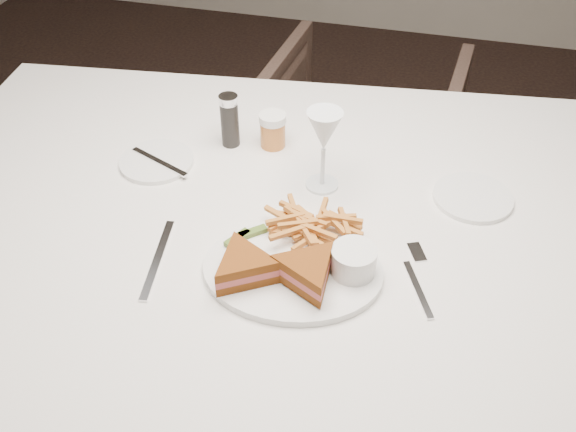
% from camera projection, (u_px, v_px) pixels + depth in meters
% --- Properties ---
extents(ground, '(5.00, 5.00, 0.00)m').
position_uv_depth(ground, '(322.00, 410.00, 1.78)').
color(ground, black).
rests_on(ground, ground).
extents(table, '(1.75, 1.28, 0.75)m').
position_uv_depth(table, '(293.00, 341.00, 1.49)').
color(table, silver).
rests_on(table, ground).
extents(chair_far, '(0.68, 0.64, 0.65)m').
position_uv_depth(chair_far, '(359.00, 134.00, 2.24)').
color(chair_far, '#47342B').
rests_on(chair_far, ground).
extents(table_setting, '(0.83, 0.55, 0.18)m').
position_uv_depth(table_setting, '(298.00, 221.00, 1.19)').
color(table_setting, white).
rests_on(table_setting, table).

